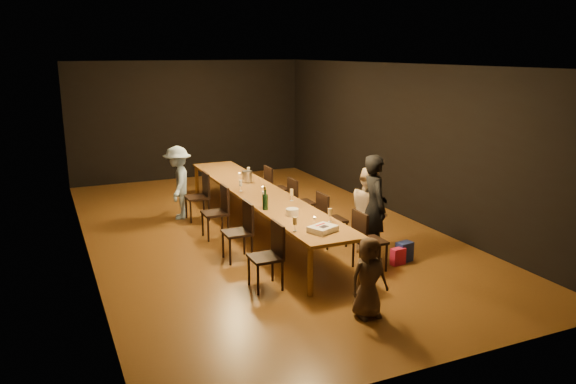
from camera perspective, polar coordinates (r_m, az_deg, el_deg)
name	(u,v)px	position (r m, az deg, el deg)	size (l,w,h in m)	color
ground	(260,231)	(10.38, -2.86, -4.01)	(10.00, 10.00, 0.00)	#462911
room_shell	(259,119)	(9.93, -3.00, 7.46)	(6.04, 10.04, 3.02)	black
table	(260,194)	(10.18, -2.90, -0.25)	(0.90, 6.00, 0.75)	olive
chair_right_0	(370,240)	(8.56, 8.35, -4.87)	(0.42, 0.42, 0.93)	black
chair_right_1	(332,219)	(9.54, 4.51, -2.75)	(0.42, 0.42, 0.93)	black
chair_right_2	(302,202)	(10.57, 1.41, -1.03)	(0.42, 0.42, 0.93)	black
chair_right_3	(277,188)	(11.63, -1.12, 0.39)	(0.42, 0.42, 0.93)	black
chair_left_0	(265,257)	(7.82, -2.32, -6.57)	(0.42, 0.42, 0.93)	black
chair_left_1	(237,232)	(8.89, -5.20, -4.05)	(0.42, 0.42, 0.93)	black
chair_left_2	(215,212)	(9.98, -7.44, -2.06)	(0.42, 0.42, 0.93)	black
chair_left_3	(197,197)	(11.10, -9.23, -0.47)	(0.42, 0.42, 0.93)	black
woman_birthday	(374,207)	(8.93, 8.75, -1.54)	(0.61, 0.40, 1.68)	black
woman_tan	(369,211)	(9.15, 8.19, -1.91)	(0.70, 0.55, 1.44)	beige
man_blue	(178,183)	(11.21, -11.10, 0.94)	(0.93, 0.53, 1.44)	#94B7E5
child	(369,278)	(7.07, 8.22, -8.60)	(0.50, 0.33, 1.03)	#453427
gift_bag_red	(398,256)	(8.92, 11.11, -6.44)	(0.23, 0.12, 0.27)	#D82051
gift_bag_blue	(404,252)	(9.08, 11.74, -5.95)	(0.25, 0.17, 0.31)	#24389D
birthday_cake	(323,229)	(7.94, 3.55, -3.76)	(0.45, 0.42, 0.09)	white
plate_stack	(292,212)	(8.69, 0.43, -2.06)	(0.20, 0.20, 0.11)	white
champagne_bottle	(265,198)	(8.99, -2.33, -0.63)	(0.09, 0.09, 0.38)	black
ice_bucket	(247,176)	(10.93, -4.18, 1.59)	(0.20, 0.20, 0.22)	silver
wineglass_0	(295,224)	(7.94, 0.71, -3.28)	(0.06, 0.06, 0.21)	beige
wineglass_1	(330,215)	(8.38, 4.28, -2.37)	(0.06, 0.06, 0.21)	beige
wineglass_2	(264,197)	(9.37, -2.46, -0.56)	(0.06, 0.06, 0.21)	silver
wineglass_3	(292,195)	(9.53, 0.37, -0.29)	(0.06, 0.06, 0.21)	beige
wineglass_4	(241,186)	(10.22, -4.84, 0.65)	(0.06, 0.06, 0.21)	silver
wineglass_5	(248,172)	(11.32, -4.04, 2.00)	(0.06, 0.06, 0.21)	silver
tealight_near	(314,218)	(8.53, 2.71, -2.67)	(0.05, 0.05, 0.03)	#B2B7B2
tealight_mid	(263,187)	(10.43, -2.61, 0.46)	(0.05, 0.05, 0.03)	#B2B7B2
tealight_far	(239,174)	(11.62, -4.96, 1.85)	(0.05, 0.05, 0.03)	#B2B7B2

